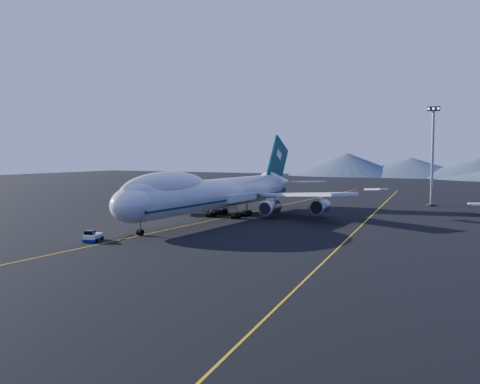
% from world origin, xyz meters
% --- Properties ---
extents(ground, '(500.00, 500.00, 0.00)m').
position_xyz_m(ground, '(0.00, 0.00, 0.00)').
color(ground, black).
rests_on(ground, ground).
extents(taxiway_line_main, '(0.25, 220.00, 0.01)m').
position_xyz_m(taxiway_line_main, '(0.00, 0.00, 0.01)').
color(taxiway_line_main, '#E9B70D').
rests_on(taxiway_line_main, ground).
extents(taxiway_line_side, '(28.08, 198.09, 0.01)m').
position_xyz_m(taxiway_line_side, '(30.00, 10.00, 0.01)').
color(taxiway_line_side, '#E9B70D').
rests_on(taxiway_line_side, ground).
extents(boeing_747, '(59.62, 72.43, 19.37)m').
position_xyz_m(boeing_747, '(0.00, 0.03, 5.81)').
color(boeing_747, silver).
rests_on(boeing_747, ground).
extents(pushback_tug, '(3.54, 4.64, 1.81)m').
position_xyz_m(pushback_tug, '(-3.00, -34.93, 0.57)').
color(pushback_tug, silver).
rests_on(pushback_tug, ground).
extents(floodlight_mast, '(3.35, 2.51, 27.11)m').
position_xyz_m(floodlight_mast, '(36.78, 53.44, 13.74)').
color(floodlight_mast, black).
rests_on(floodlight_mast, ground).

